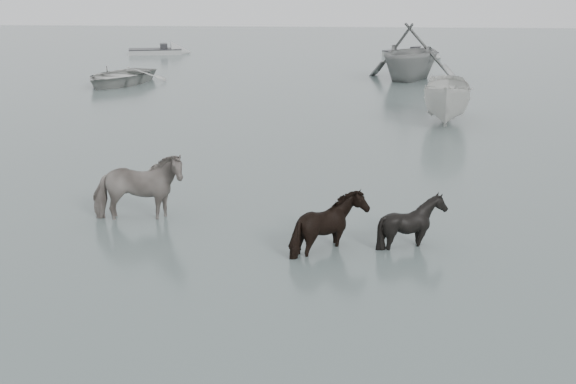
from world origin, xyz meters
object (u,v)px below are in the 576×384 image
at_px(pony_pinto, 137,183).
at_px(pony_dark, 330,217).
at_px(pony_black, 413,214).
at_px(rowboat_lead, 118,74).

bearing_deg(pony_pinto, pony_dark, -119.55).
relative_size(pony_black, rowboat_lead, 0.26).
bearing_deg(pony_black, pony_dark, 124.31).
distance_m(pony_pinto, pony_dark, 4.56).
bearing_deg(rowboat_lead, pony_black, -44.91).
bearing_deg(pony_black, pony_pinto, 97.34).
relative_size(pony_pinto, pony_black, 1.54).
height_order(pony_pinto, pony_dark, pony_pinto).
distance_m(pony_black, rowboat_lead, 25.67).
bearing_deg(pony_dark, pony_black, -56.12).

